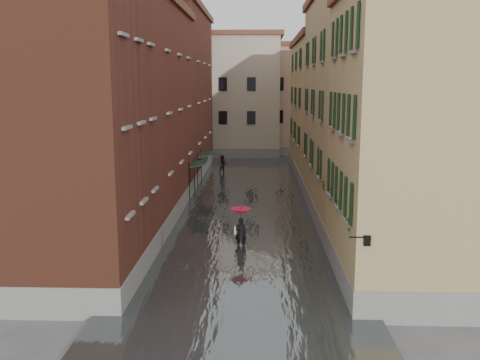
# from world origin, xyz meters

# --- Properties ---
(ground) EXTENTS (120.00, 120.00, 0.00)m
(ground) POSITION_xyz_m (0.00, 0.00, 0.00)
(ground) COLOR #58595B
(ground) RESTS_ON ground
(floodwater) EXTENTS (10.00, 60.00, 0.20)m
(floodwater) POSITION_xyz_m (0.00, 13.00, 0.10)
(floodwater) COLOR #4A5152
(floodwater) RESTS_ON ground
(building_left_near) EXTENTS (6.00, 8.00, 13.00)m
(building_left_near) POSITION_xyz_m (-7.00, -2.00, 6.50)
(building_left_near) COLOR brown
(building_left_near) RESTS_ON ground
(building_left_mid) EXTENTS (6.00, 14.00, 12.50)m
(building_left_mid) POSITION_xyz_m (-7.00, 9.00, 6.25)
(building_left_mid) COLOR #59271C
(building_left_mid) RESTS_ON ground
(building_left_far) EXTENTS (6.00, 16.00, 14.00)m
(building_left_far) POSITION_xyz_m (-7.00, 24.00, 7.00)
(building_left_far) COLOR brown
(building_left_far) RESTS_ON ground
(building_right_near) EXTENTS (6.00, 8.00, 11.50)m
(building_right_near) POSITION_xyz_m (7.00, -2.00, 5.75)
(building_right_near) COLOR tan
(building_right_near) RESTS_ON ground
(building_right_mid) EXTENTS (6.00, 14.00, 13.00)m
(building_right_mid) POSITION_xyz_m (7.00, 9.00, 6.50)
(building_right_mid) COLOR #9D855F
(building_right_mid) RESTS_ON ground
(building_right_far) EXTENTS (6.00, 16.00, 11.50)m
(building_right_far) POSITION_xyz_m (7.00, 24.00, 5.75)
(building_right_far) COLOR tan
(building_right_far) RESTS_ON ground
(building_end_cream) EXTENTS (12.00, 9.00, 13.00)m
(building_end_cream) POSITION_xyz_m (-3.00, 38.00, 6.50)
(building_end_cream) COLOR #B4A98F
(building_end_cream) RESTS_ON ground
(building_end_pink) EXTENTS (10.00, 9.00, 12.00)m
(building_end_pink) POSITION_xyz_m (6.00, 40.00, 6.00)
(building_end_pink) COLOR tan
(building_end_pink) RESTS_ON ground
(awning_near) EXTENTS (1.09, 2.94, 2.80)m
(awning_near) POSITION_xyz_m (-3.49, 13.93, 2.47)
(awning_near) COLOR black
(awning_near) RESTS_ON ground
(awning_far) EXTENTS (1.09, 2.80, 2.80)m
(awning_far) POSITION_xyz_m (-3.49, 18.82, 2.46)
(awning_far) COLOR black
(awning_far) RESTS_ON ground
(wall_lantern) EXTENTS (0.71, 0.22, 0.35)m
(wall_lantern) POSITION_xyz_m (4.33, -6.00, 3.01)
(wall_lantern) COLOR black
(wall_lantern) RESTS_ON ground
(window_planters) EXTENTS (0.59, 10.84, 0.84)m
(window_planters) POSITION_xyz_m (4.12, 0.48, 3.51)
(window_planters) COLOR brown
(window_planters) RESTS_ON ground
(pedestrian_main) EXTENTS (1.07, 1.07, 2.06)m
(pedestrian_main) POSITION_xyz_m (-0.11, 2.33, 1.33)
(pedestrian_main) COLOR black
(pedestrian_main) RESTS_ON ground
(pedestrian_far) EXTENTS (0.92, 0.75, 1.76)m
(pedestrian_far) POSITION_xyz_m (-2.42, 24.03, 0.88)
(pedestrian_far) COLOR black
(pedestrian_far) RESTS_ON ground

